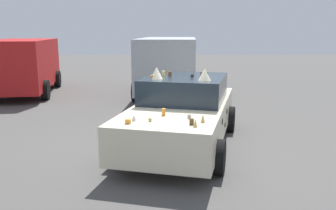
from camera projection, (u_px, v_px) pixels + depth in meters
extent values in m
plane|color=#514F4C|center=(182.00, 145.00, 7.73)|extent=(60.00, 60.00, 0.00)
cube|color=beige|center=(182.00, 118.00, 7.61)|extent=(4.81, 2.91, 0.69)
cube|color=#1E2833|center=(185.00, 88.00, 7.78)|extent=(2.29, 2.11, 0.52)
cylinder|color=black|center=(218.00, 157.00, 6.13)|extent=(0.66, 0.37, 0.62)
cylinder|color=black|center=(118.00, 149.00, 6.56)|extent=(0.66, 0.37, 0.62)
cylinder|color=black|center=(230.00, 119.00, 8.78)|extent=(0.66, 0.37, 0.62)
cylinder|color=black|center=(158.00, 115.00, 9.21)|extent=(0.66, 0.37, 0.62)
ellipsoid|color=black|center=(227.00, 111.00, 7.85)|extent=(0.18, 0.07, 0.12)
ellipsoid|color=black|center=(230.00, 107.00, 8.88)|extent=(0.13, 0.05, 0.09)
ellipsoid|color=black|center=(222.00, 121.00, 6.80)|extent=(0.12, 0.05, 0.13)
ellipsoid|color=black|center=(225.00, 125.00, 7.51)|extent=(0.19, 0.07, 0.11)
ellipsoid|color=black|center=(218.00, 144.00, 6.19)|extent=(0.15, 0.06, 0.10)
ellipsoid|color=black|center=(162.00, 104.00, 9.52)|extent=(0.19, 0.07, 0.13)
cylinder|color=orange|center=(164.00, 112.00, 6.37)|extent=(0.09, 0.09, 0.13)
cone|color=silver|center=(134.00, 118.00, 5.99)|extent=(0.12, 0.12, 0.11)
cylinder|color=orange|center=(128.00, 121.00, 5.83)|extent=(0.14, 0.14, 0.07)
sphere|color=tan|center=(150.00, 120.00, 5.97)|extent=(0.06, 0.06, 0.06)
cone|color=tan|center=(195.00, 123.00, 5.60)|extent=(0.09, 0.09, 0.13)
cylinder|color=gray|center=(189.00, 116.00, 6.16)|extent=(0.09, 0.09, 0.07)
cone|color=tan|center=(203.00, 119.00, 5.89)|extent=(0.08, 0.08, 0.14)
cylinder|color=#51381E|center=(192.00, 122.00, 5.75)|extent=(0.10, 0.10, 0.10)
cylinder|color=tan|center=(163.00, 73.00, 7.90)|extent=(0.08, 0.08, 0.10)
cone|color=#51381E|center=(166.00, 71.00, 8.40)|extent=(0.12, 0.12, 0.07)
cylinder|color=#51381E|center=(202.00, 74.00, 7.63)|extent=(0.10, 0.10, 0.11)
cylinder|color=black|center=(192.00, 76.00, 7.62)|extent=(0.07, 0.07, 0.06)
cone|color=#51381E|center=(207.00, 73.00, 8.04)|extent=(0.06, 0.06, 0.06)
cylinder|color=orange|center=(153.00, 77.00, 7.30)|extent=(0.11, 0.11, 0.08)
cylinder|color=#51381E|center=(170.00, 74.00, 7.76)|extent=(0.10, 0.10, 0.10)
cone|color=beige|center=(205.00, 74.00, 7.08)|extent=(0.25, 0.25, 0.24)
cone|color=beige|center=(157.00, 73.00, 7.31)|extent=(0.25, 0.25, 0.24)
cube|color=#9EA3A8|center=(168.00, 63.00, 13.68)|extent=(5.12, 2.46, 1.87)
cube|color=#1E2833|center=(165.00, 56.00, 11.91)|extent=(0.27, 1.80, 0.67)
cylinder|color=black|center=(195.00, 92.00, 12.34)|extent=(0.74, 0.30, 0.72)
cylinder|color=black|center=(136.00, 91.00, 12.47)|extent=(0.74, 0.30, 0.72)
cylinder|color=black|center=(195.00, 80.00, 15.25)|extent=(0.74, 0.30, 0.72)
cylinder|color=black|center=(146.00, 80.00, 15.38)|extent=(0.74, 0.30, 0.72)
cube|color=#B21919|center=(23.00, 63.00, 13.93)|extent=(5.31, 2.74, 1.81)
cube|color=#1E2833|center=(32.00, 51.00, 15.58)|extent=(0.37, 1.82, 0.65)
cylinder|color=black|center=(7.00, 80.00, 15.41)|extent=(0.75, 0.34, 0.72)
cylinder|color=black|center=(57.00, 79.00, 15.74)|extent=(0.75, 0.34, 0.72)
cylinder|color=black|center=(45.00, 90.00, 12.80)|extent=(0.75, 0.34, 0.72)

